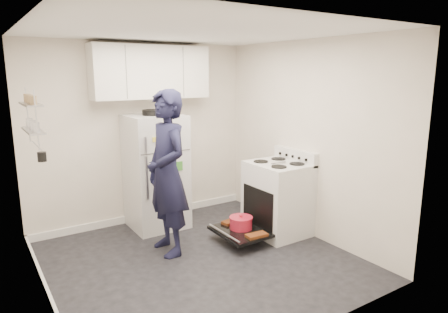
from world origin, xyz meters
TOP-DOWN VIEW (x-y plane):
  - room at (-0.03, 0.03)m, footprint 3.21×3.21m
  - electric_range at (1.26, 0.15)m, footprint 0.66×0.76m
  - open_oven_door at (0.70, 0.17)m, footprint 0.55×0.71m
  - refrigerator at (0.04, 1.25)m, footprint 0.72×0.74m
  - upper_cabinets at (0.10, 1.43)m, footprint 1.60×0.33m
  - wall_shelf_rack at (-1.52, 0.49)m, footprint 0.14×0.60m
  - person at (-0.18, 0.41)m, footprint 0.46×0.70m

SIDE VIEW (x-z plane):
  - open_oven_door at x=0.70m, z-range 0.08..0.30m
  - electric_range at x=1.26m, z-range -0.08..1.02m
  - refrigerator at x=0.04m, z-range -0.03..1.59m
  - person at x=-0.18m, z-range 0.00..1.92m
  - room at x=-0.03m, z-range -0.05..2.46m
  - wall_shelf_rack at x=-1.52m, z-range 1.37..1.98m
  - upper_cabinets at x=0.10m, z-range 1.75..2.45m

